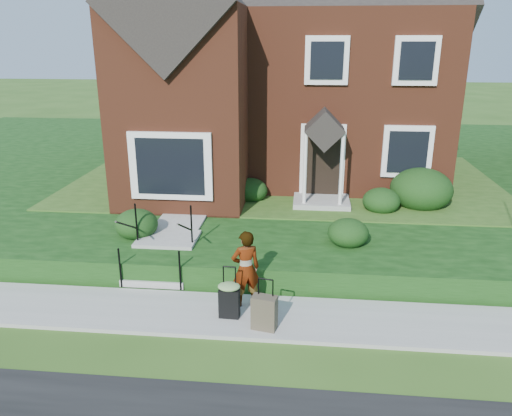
# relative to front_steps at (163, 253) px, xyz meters

# --- Properties ---
(ground) EXTENTS (120.00, 120.00, 0.00)m
(ground) POSITION_rel_front_steps_xyz_m (2.50, -1.84, -0.47)
(ground) COLOR #2D5119
(ground) RESTS_ON ground
(sidewalk) EXTENTS (60.00, 1.60, 0.08)m
(sidewalk) POSITION_rel_front_steps_xyz_m (2.50, -1.84, -0.43)
(sidewalk) COLOR #9E9B93
(sidewalk) RESTS_ON ground
(terrace) EXTENTS (44.00, 20.00, 0.60)m
(terrace) POSITION_rel_front_steps_xyz_m (6.50, 9.06, -0.17)
(terrace) COLOR black
(terrace) RESTS_ON ground
(walkway) EXTENTS (1.20, 6.00, 0.06)m
(walkway) POSITION_rel_front_steps_xyz_m (0.00, 3.16, 0.16)
(walkway) COLOR #9E9B93
(walkway) RESTS_ON terrace
(main_house) EXTENTS (10.40, 10.20, 9.40)m
(main_house) POSITION_rel_front_steps_xyz_m (2.29, 7.76, 4.79)
(main_house) COLOR brown
(main_house) RESTS_ON terrace
(front_steps) EXTENTS (1.40, 2.02, 1.50)m
(front_steps) POSITION_rel_front_steps_xyz_m (0.00, 0.00, 0.00)
(front_steps) COLOR #9E9B93
(front_steps) RESTS_ON ground
(foundation_shrubs) EXTENTS (9.70, 4.46, 1.23)m
(foundation_shrubs) POSITION_rel_front_steps_xyz_m (3.45, 3.17, 0.62)
(foundation_shrubs) COLOR black
(foundation_shrubs) RESTS_ON terrace
(woman) EXTENTS (0.68, 0.57, 1.58)m
(woman) POSITION_rel_front_steps_xyz_m (2.10, -1.46, 0.39)
(woman) COLOR #999999
(woman) RESTS_ON sidewalk
(suitcase_black) EXTENTS (0.44, 0.37, 1.03)m
(suitcase_black) POSITION_rel_front_steps_xyz_m (1.84, -1.96, 0.01)
(suitcase_black) COLOR black
(suitcase_black) RESTS_ON sidewalk
(suitcase_olive) EXTENTS (0.49, 0.34, 0.98)m
(suitcase_olive) POSITION_rel_front_steps_xyz_m (2.55, -2.30, -0.07)
(suitcase_olive) COLOR #4B4232
(suitcase_olive) RESTS_ON sidewalk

